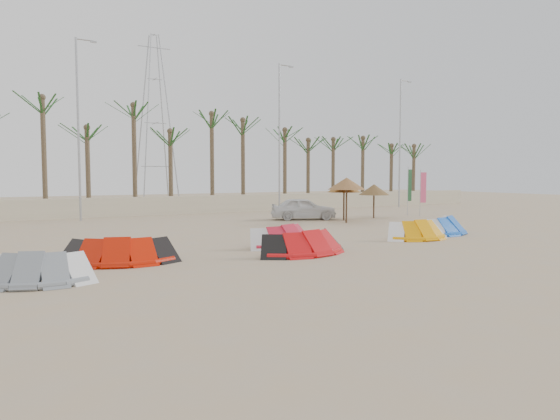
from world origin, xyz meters
TOP-DOWN VIEW (x-y plane):
  - ground at (0.00, 0.00)m, footprint 120.00×120.00m
  - boundary_wall at (0.00, 22.00)m, footprint 60.00×0.30m
  - palm_line at (0.67, 23.50)m, footprint 52.00×4.00m
  - lamp_b at (-5.96, 20.00)m, footprint 1.25×0.14m
  - lamp_c at (8.04, 20.00)m, footprint 1.25×0.14m
  - lamp_d at (20.04, 20.00)m, footprint 1.25×0.14m
  - pylon at (1.00, 28.00)m, footprint 3.00×3.00m
  - kite_grey at (-9.76, 1.88)m, footprint 3.27×2.33m
  - kite_red_left at (-7.22, 3.95)m, footprint 3.88×2.49m
  - kite_red_mid at (-1.07, 2.68)m, footprint 3.91×2.16m
  - kite_red_right at (-0.74, 4.73)m, footprint 3.69×2.42m
  - kite_orange at (5.36, 3.56)m, footprint 3.13×1.70m
  - kite_blue at (7.99, 4.45)m, footprint 3.78×2.63m
  - parasol_left at (7.24, 10.82)m, footprint 2.22×2.22m
  - parasol_mid at (8.11, 12.22)m, footprint 2.07×2.07m
  - parasol_right at (10.79, 12.55)m, footprint 1.97×1.97m
  - flag_pink at (14.59, 12.06)m, footprint 0.44×0.15m
  - flag_green at (14.42, 13.06)m, footprint 0.45×0.09m
  - car at (6.28, 13.95)m, footprint 4.39×3.15m

SIDE VIEW (x-z plane):
  - ground at x=0.00m, z-range 0.00..0.00m
  - pylon at x=1.00m, z-range -7.00..7.00m
  - kite_grey at x=-9.76m, z-range -0.03..0.87m
  - kite_orange at x=5.36m, z-range -0.03..0.87m
  - kite_red_right at x=-0.74m, z-range -0.03..0.87m
  - kite_blue at x=7.99m, z-range -0.03..0.87m
  - kite_red_left at x=-7.22m, z-range -0.03..0.87m
  - kite_red_mid at x=-1.07m, z-range -0.03..0.87m
  - boundary_wall at x=0.00m, z-range 0.00..1.30m
  - car at x=6.28m, z-range 0.00..1.39m
  - parasol_right at x=10.79m, z-range 0.75..2.96m
  - flag_pink at x=14.59m, z-range 0.29..3.44m
  - flag_green at x=14.42m, z-range 0.31..3.68m
  - parasol_mid at x=8.11m, z-range 0.86..3.30m
  - parasol_left at x=7.24m, z-range 0.97..3.62m
  - lamp_b at x=-5.96m, z-range 0.27..11.27m
  - lamp_c at x=8.04m, z-range 0.27..11.27m
  - lamp_d at x=20.04m, z-range 0.27..11.27m
  - palm_line at x=0.67m, z-range 2.59..10.29m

